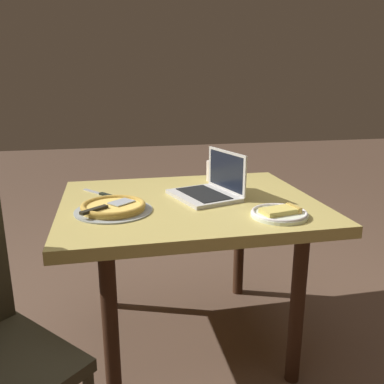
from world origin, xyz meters
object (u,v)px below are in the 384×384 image
object	(u,v)px
laptop	(210,188)
pizza_plate	(280,213)
dining_table	(189,217)
drink_cup	(213,170)
table_knife	(101,194)
pizza_tray	(113,207)

from	to	relation	value
laptop	pizza_plate	world-z (taller)	laptop
dining_table	drink_cup	xyz separation A→B (m)	(-0.20, -0.34, 0.14)
laptop	drink_cup	size ratio (longest dim) A/B	3.39
pizza_plate	table_knife	size ratio (longest dim) A/B	1.24
laptop	dining_table	bearing A→B (deg)	19.90
dining_table	table_knife	bearing A→B (deg)	-24.38
drink_cup	dining_table	bearing A→B (deg)	59.43
pizza_tray	pizza_plate	bearing A→B (deg)	162.94
pizza_plate	table_knife	distance (m)	0.85
dining_table	pizza_tray	xyz separation A→B (m)	(0.34, 0.09, 0.10)
drink_cup	table_knife	bearing A→B (deg)	14.95
dining_table	pizza_plate	distance (m)	0.44
table_knife	drink_cup	xyz separation A→B (m)	(-0.59, -0.16, 0.05)
dining_table	pizza_plate	size ratio (longest dim) A/B	5.00
dining_table	table_knife	size ratio (longest dim) A/B	6.21
table_knife	drink_cup	distance (m)	0.61
table_knife	pizza_plate	bearing A→B (deg)	146.24
drink_cup	laptop	bearing A→B (deg)	73.08
laptop	pizza_tray	bearing A→B (deg)	16.39
laptop	table_knife	xyz separation A→B (m)	(0.50, -0.14, -0.04)
pizza_plate	table_knife	world-z (taller)	pizza_plate
dining_table	table_knife	xyz separation A→B (m)	(0.39, -0.18, 0.09)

